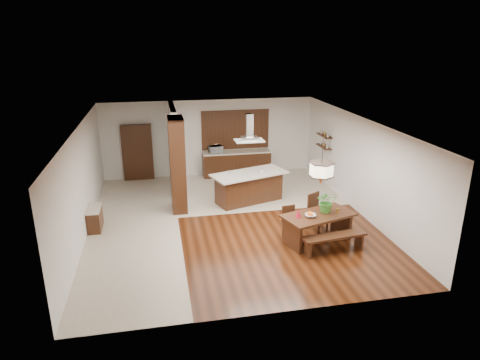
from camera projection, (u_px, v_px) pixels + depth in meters
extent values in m
plane|color=#331609|center=(230.00, 221.00, 12.59)|extent=(9.00, 9.00, 0.00)
cube|color=white|center=(229.00, 124.00, 11.65)|extent=(8.00, 9.00, 0.04)
cube|color=silver|center=(209.00, 138.00, 16.29)|extent=(8.00, 0.04, 2.90)
cube|color=silver|center=(271.00, 248.00, 7.94)|extent=(8.00, 0.04, 2.90)
cube|color=silver|center=(82.00, 183.00, 11.38)|extent=(0.04, 9.00, 2.90)
cube|color=silver|center=(360.00, 166.00, 12.86)|extent=(0.04, 9.00, 2.90)
cube|color=beige|center=(134.00, 228.00, 12.08)|extent=(2.50, 9.00, 0.01)
cube|color=beige|center=(252.00, 189.00, 15.14)|extent=(5.50, 4.00, 0.01)
cube|color=#3A1B0E|center=(229.00, 124.00, 11.65)|extent=(8.00, 9.00, 0.02)
cube|color=black|center=(177.00, 165.00, 12.97)|extent=(0.45, 1.00, 2.90)
cube|color=silver|center=(174.00, 148.00, 14.92)|extent=(0.18, 2.40, 2.90)
cube|color=black|center=(95.00, 219.00, 11.97)|extent=(0.37, 0.88, 0.63)
cube|color=black|center=(138.00, 153.00, 15.83)|extent=(1.10, 0.20, 2.10)
cube|color=black|center=(237.00, 164.00, 16.53)|extent=(2.60, 0.60, 0.90)
cube|color=beige|center=(237.00, 152.00, 16.37)|extent=(2.60, 0.62, 0.05)
cube|color=brown|center=(235.00, 129.00, 16.35)|extent=(2.60, 0.08, 1.50)
cube|color=black|center=(324.00, 147.00, 15.26)|extent=(0.26, 0.90, 0.04)
cube|color=black|center=(324.00, 136.00, 15.13)|extent=(0.26, 0.90, 0.04)
cube|color=black|center=(318.00, 215.00, 11.11)|extent=(2.05, 1.44, 0.06)
cube|color=black|center=(292.00, 235.00, 10.88)|extent=(0.30, 0.74, 0.71)
cube|color=black|center=(341.00, 223.00, 11.60)|extent=(0.30, 0.74, 0.71)
imported|color=#377B29|center=(327.00, 202.00, 11.14)|extent=(0.63, 0.57, 0.59)
imported|color=beige|center=(310.00, 216.00, 10.94)|extent=(0.32, 0.32, 0.07)
cone|color=red|center=(298.00, 213.00, 10.91)|extent=(0.13, 0.13, 0.21)
cylinder|color=gold|center=(337.00, 210.00, 11.23)|extent=(0.07, 0.07, 0.09)
cube|color=black|center=(249.00, 188.00, 13.89)|extent=(2.24, 1.41, 0.95)
cube|color=beige|center=(249.00, 174.00, 13.68)|extent=(2.63, 1.76, 0.05)
imported|color=white|center=(262.00, 172.00, 13.65)|extent=(0.15, 0.15, 0.10)
imported|color=silver|center=(216.00, 149.00, 16.14)|extent=(0.57, 0.48, 0.27)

